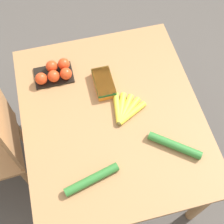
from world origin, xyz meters
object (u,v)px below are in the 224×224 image
object	(u,v)px
banana_bunch	(125,110)
tomato_pack	(55,72)
cucumber_far	(92,179)
carrot_bag	(103,83)
cucumber_near	(175,145)

from	to	relation	value
banana_bunch	tomato_pack	size ratio (longest dim) A/B	0.90
cucumber_far	carrot_bag	bearing A→B (deg)	-19.09
tomato_pack	carrot_bag	xyz separation A→B (m)	(-0.13, -0.25, -0.01)
tomato_pack	cucumber_far	size ratio (longest dim) A/B	0.78
banana_bunch	cucumber_near	bearing A→B (deg)	-143.95
tomato_pack	cucumber_near	bearing A→B (deg)	-138.59
cucumber_far	tomato_pack	bearing A→B (deg)	6.21
cucumber_near	banana_bunch	bearing A→B (deg)	36.05
carrot_bag	cucumber_near	xyz separation A→B (m)	(-0.45, -0.26, -0.01)
carrot_bag	cucumber_near	distance (m)	0.52
cucumber_near	cucumber_far	world-z (taller)	same
banana_bunch	cucumber_far	distance (m)	0.42
banana_bunch	carrot_bag	world-z (taller)	carrot_bag
tomato_pack	cucumber_near	xyz separation A→B (m)	(-0.58, -0.51, -0.02)
tomato_pack	cucumber_far	bearing A→B (deg)	-173.79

